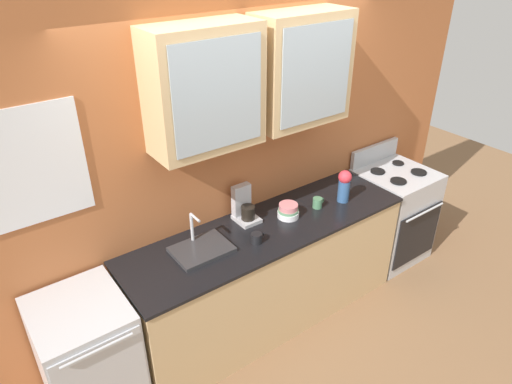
# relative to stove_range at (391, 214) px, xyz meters

# --- Properties ---
(ground_plane) EXTENTS (10.00, 10.00, 0.00)m
(ground_plane) POSITION_rel_stove_range_xyz_m (-1.55, 0.00, -0.48)
(ground_plane) COLOR brown
(back_wall_unit) EXTENTS (4.94, 0.44, 2.87)m
(back_wall_unit) POSITION_rel_stove_range_xyz_m (-1.56, 0.34, 1.10)
(back_wall_unit) COLOR #B76638
(back_wall_unit) RESTS_ON ground_plane
(counter) EXTENTS (2.39, 0.68, 0.94)m
(counter) POSITION_rel_stove_range_xyz_m (-1.55, 0.00, -0.01)
(counter) COLOR tan
(counter) RESTS_ON ground_plane
(stove_range) EXTENTS (0.66, 0.69, 1.12)m
(stove_range) POSITION_rel_stove_range_xyz_m (0.00, 0.00, 0.00)
(stove_range) COLOR silver
(stove_range) RESTS_ON ground_plane
(sink_faucet) EXTENTS (0.41, 0.31, 0.26)m
(sink_faucet) POSITION_rel_stove_range_xyz_m (-2.13, 0.04, 0.48)
(sink_faucet) COLOR #2D2D30
(sink_faucet) RESTS_ON counter
(bowl_stack) EXTENTS (0.17, 0.17, 0.12)m
(bowl_stack) POSITION_rel_stove_range_xyz_m (-1.34, 0.03, 0.52)
(bowl_stack) COLOR white
(bowl_stack) RESTS_ON counter
(vase) EXTENTS (0.11, 0.11, 0.28)m
(vase) POSITION_rel_stove_range_xyz_m (-0.80, -0.06, 0.62)
(vase) COLOR #33598C
(vase) RESTS_ON counter
(cup_near_sink) EXTENTS (0.11, 0.08, 0.08)m
(cup_near_sink) POSITION_rel_stove_range_xyz_m (-1.75, -0.11, 0.50)
(cup_near_sink) COLOR black
(cup_near_sink) RESTS_ON counter
(cup_near_bowls) EXTENTS (0.11, 0.08, 0.09)m
(cup_near_bowls) POSITION_rel_stove_range_xyz_m (-1.05, -0.01, 0.51)
(cup_near_bowls) COLOR #4C7F59
(cup_near_bowls) RESTS_ON counter
(dishwasher) EXTENTS (0.57, 0.66, 0.94)m
(dishwasher) POSITION_rel_stove_range_xyz_m (-3.05, -0.00, -0.01)
(dishwasher) COLOR silver
(dishwasher) RESTS_ON ground_plane
(coffee_maker) EXTENTS (0.17, 0.20, 0.29)m
(coffee_maker) POSITION_rel_stove_range_xyz_m (-1.64, 0.21, 0.57)
(coffee_maker) COLOR #B7B7BC
(coffee_maker) RESTS_ON counter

